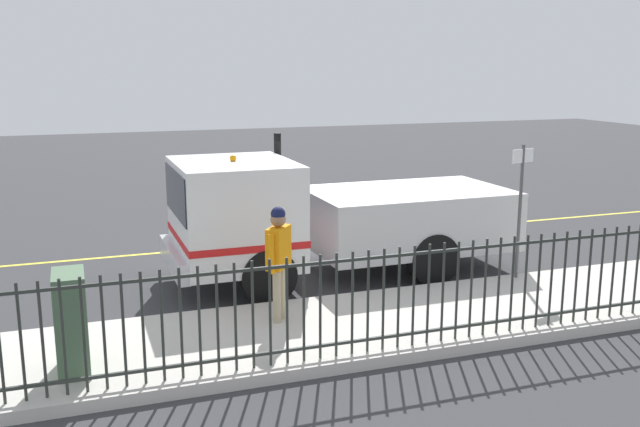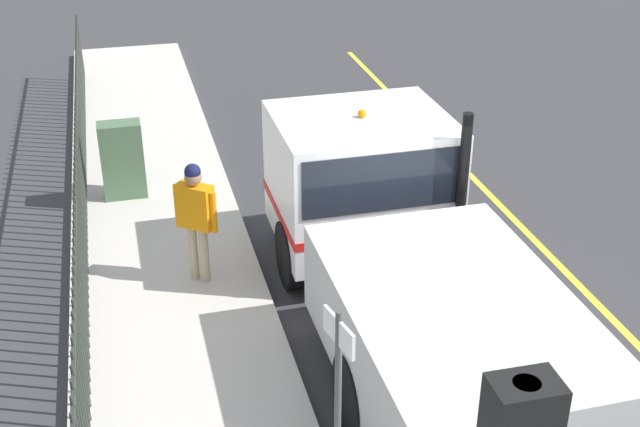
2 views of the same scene
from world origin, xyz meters
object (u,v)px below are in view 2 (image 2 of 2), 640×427
(traffic_cone, at_px, (607,359))
(street_sign, at_px, (338,401))
(worker_standing, at_px, (195,211))
(utility_cabinet, at_px, (122,160))
(work_truck, at_px, (395,237))

(traffic_cone, distance_m, street_sign, 4.13)
(worker_standing, xyz_separation_m, utility_cabinet, (0.87, -2.94, -0.43))
(traffic_cone, bearing_deg, work_truck, -43.59)
(work_truck, bearing_deg, utility_cabinet, 126.56)
(worker_standing, relative_size, utility_cabinet, 1.36)
(worker_standing, height_order, utility_cabinet, worker_standing)
(traffic_cone, height_order, street_sign, street_sign)
(street_sign, bearing_deg, traffic_cone, -158.75)
(utility_cabinet, xyz_separation_m, traffic_cone, (-5.20, 6.18, -0.44))
(work_truck, bearing_deg, worker_standing, 149.68)
(work_truck, relative_size, worker_standing, 3.73)
(work_truck, xyz_separation_m, utility_cabinet, (3.22, -4.29, -0.43))
(worker_standing, distance_m, utility_cabinet, 3.09)
(worker_standing, xyz_separation_m, street_sign, (-0.68, 4.66, 0.43))
(worker_standing, bearing_deg, utility_cabinet, 144.62)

